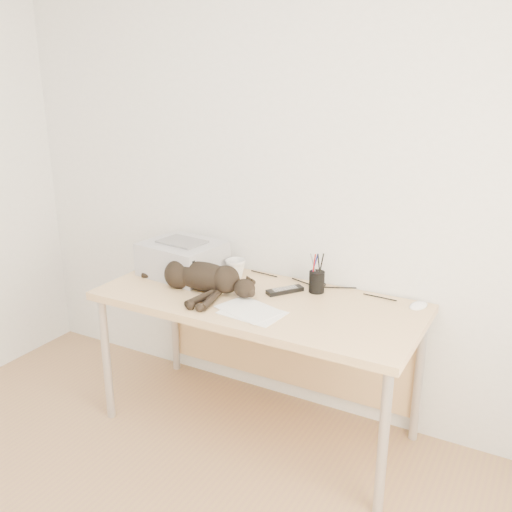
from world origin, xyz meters
The scene contains 11 objects.
wall_back centered at (0.00, 1.75, 1.30)m, with size 3.50×3.50×0.00m, color white.
desk centered at (0.00, 1.48, 0.61)m, with size 1.60×0.70×0.74m.
printer centered at (-0.53, 1.50, 0.83)m, with size 0.44×0.38×0.19m.
papers centered at (0.05, 1.23, 0.74)m, with size 0.34×0.28×0.01m.
cat centered at (-0.31, 1.34, 0.81)m, with size 0.69×0.32×0.16m.
mug centered at (-0.25, 1.59, 0.79)m, with size 0.11×0.11×0.10m, color silver.
pen_cup centered at (0.22, 1.61, 0.80)m, with size 0.08×0.08×0.20m.
remote_grey centered at (-0.31, 1.54, 0.75)m, with size 0.05×0.18×0.02m, color slate.
remote_black centered at (0.08, 1.52, 0.75)m, with size 0.05×0.19×0.02m, color black.
mouse centered at (0.72, 1.67, 0.76)m, with size 0.07×0.12×0.04m, color white.
cable_tangle centered at (0.00, 1.70, 0.75)m, with size 1.36×0.07×0.01m, color black, non-canonical shape.
Camera 1 is at (1.24, -0.89, 1.82)m, focal length 40.00 mm.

